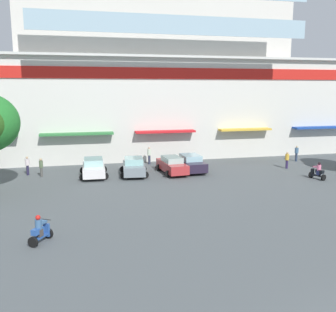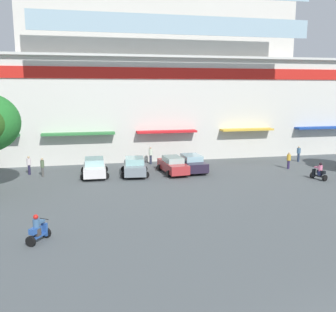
{
  "view_description": "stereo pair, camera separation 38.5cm",
  "coord_description": "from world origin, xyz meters",
  "px_view_note": "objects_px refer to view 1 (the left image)",
  "views": [
    {
      "loc": [
        -8.61,
        -7.59,
        7.5
      ],
      "look_at": [
        -2.37,
        18.99,
        2.57
      ],
      "focal_mm": 40.01,
      "sensor_mm": 36.0,
      "label": 1
    },
    {
      "loc": [
        -8.23,
        -7.67,
        7.5
      ],
      "look_at": [
        -2.37,
        18.99,
        2.57
      ],
      "focal_mm": 40.01,
      "sensor_mm": 36.0,
      "label": 2
    }
  ],
  "objects_px": {
    "parked_car_0": "(94,167)",
    "scooter_rider_0": "(40,231)",
    "parked_car_2": "(172,165)",
    "pedestrian_1": "(149,154)",
    "parked_car_1": "(134,167)",
    "pedestrian_0": "(41,166)",
    "pedestrian_4": "(27,165)",
    "scooter_rider_1": "(318,172)",
    "parked_car_3": "(191,163)",
    "pedestrian_2": "(287,159)",
    "pedestrian_3": "(297,153)"
  },
  "relations": [
    {
      "from": "pedestrian_0",
      "to": "parked_car_2",
      "type": "bearing_deg",
      "value": -5.98
    },
    {
      "from": "parked_car_2",
      "to": "pedestrian_4",
      "type": "height_order",
      "value": "pedestrian_4"
    },
    {
      "from": "scooter_rider_1",
      "to": "pedestrian_4",
      "type": "height_order",
      "value": "pedestrian_4"
    },
    {
      "from": "pedestrian_2",
      "to": "pedestrian_3",
      "type": "height_order",
      "value": "pedestrian_3"
    },
    {
      "from": "pedestrian_3",
      "to": "pedestrian_4",
      "type": "xyz_separation_m",
      "value": [
        -26.53,
        -0.3,
        0.02
      ]
    },
    {
      "from": "parked_car_2",
      "to": "pedestrian_0",
      "type": "relative_size",
      "value": 2.77
    },
    {
      "from": "pedestrian_1",
      "to": "pedestrian_2",
      "type": "relative_size",
      "value": 1.09
    },
    {
      "from": "parked_car_0",
      "to": "pedestrian_3",
      "type": "xyz_separation_m",
      "value": [
        20.9,
        2.19,
        0.13
      ]
    },
    {
      "from": "pedestrian_2",
      "to": "pedestrian_1",
      "type": "bearing_deg",
      "value": 157.65
    },
    {
      "from": "pedestrian_3",
      "to": "parked_car_1",
      "type": "bearing_deg",
      "value": -171.58
    },
    {
      "from": "scooter_rider_1",
      "to": "pedestrian_1",
      "type": "height_order",
      "value": "pedestrian_1"
    },
    {
      "from": "parked_car_0",
      "to": "pedestrian_2",
      "type": "distance_m",
      "value": 18.04
    },
    {
      "from": "parked_car_0",
      "to": "scooter_rider_0",
      "type": "distance_m",
      "value": 14.14
    },
    {
      "from": "pedestrian_1",
      "to": "parked_car_1",
      "type": "bearing_deg",
      "value": -115.63
    },
    {
      "from": "parked_car_2",
      "to": "scooter_rider_1",
      "type": "relative_size",
      "value": 3.09
    },
    {
      "from": "pedestrian_2",
      "to": "parked_car_3",
      "type": "bearing_deg",
      "value": 174.51
    },
    {
      "from": "parked_car_1",
      "to": "pedestrian_2",
      "type": "bearing_deg",
      "value": -1.71
    },
    {
      "from": "parked_car_0",
      "to": "scooter_rider_0",
      "type": "bearing_deg",
      "value": -102.66
    },
    {
      "from": "pedestrian_3",
      "to": "pedestrian_4",
      "type": "relative_size",
      "value": 0.98
    },
    {
      "from": "parked_car_0",
      "to": "pedestrian_4",
      "type": "bearing_deg",
      "value": 161.39
    },
    {
      "from": "scooter_rider_1",
      "to": "parked_car_1",
      "type": "bearing_deg",
      "value": 161.66
    },
    {
      "from": "parked_car_0",
      "to": "parked_car_1",
      "type": "xyz_separation_m",
      "value": [
        3.43,
        -0.4,
        -0.0
      ]
    },
    {
      "from": "parked_car_3",
      "to": "scooter_rider_0",
      "type": "bearing_deg",
      "value": -130.51
    },
    {
      "from": "parked_car_0",
      "to": "scooter_rider_1",
      "type": "relative_size",
      "value": 2.97
    },
    {
      "from": "scooter_rider_0",
      "to": "pedestrian_3",
      "type": "height_order",
      "value": "pedestrian_3"
    },
    {
      "from": "pedestrian_4",
      "to": "pedestrian_1",
      "type": "bearing_deg",
      "value": 11.79
    },
    {
      "from": "parked_car_1",
      "to": "scooter_rider_1",
      "type": "bearing_deg",
      "value": -18.34
    },
    {
      "from": "scooter_rider_0",
      "to": "pedestrian_4",
      "type": "xyz_separation_m",
      "value": [
        -2.53,
        15.69,
        0.33
      ]
    },
    {
      "from": "parked_car_2",
      "to": "pedestrian_4",
      "type": "relative_size",
      "value": 2.76
    },
    {
      "from": "parked_car_0",
      "to": "pedestrian_2",
      "type": "relative_size",
      "value": 2.78
    },
    {
      "from": "scooter_rider_1",
      "to": "pedestrian_2",
      "type": "height_order",
      "value": "pedestrian_2"
    },
    {
      "from": "scooter_rider_0",
      "to": "pedestrian_0",
      "type": "height_order",
      "value": "pedestrian_0"
    },
    {
      "from": "parked_car_2",
      "to": "pedestrian_1",
      "type": "height_order",
      "value": "pedestrian_1"
    },
    {
      "from": "parked_car_0",
      "to": "pedestrian_4",
      "type": "height_order",
      "value": "pedestrian_4"
    },
    {
      "from": "pedestrian_1",
      "to": "scooter_rider_1",
      "type": "bearing_deg",
      "value": -37.23
    },
    {
      "from": "parked_car_3",
      "to": "pedestrian_0",
      "type": "xyz_separation_m",
      "value": [
        -13.12,
        0.76,
        0.17
      ]
    },
    {
      "from": "scooter_rider_0",
      "to": "pedestrian_0",
      "type": "bearing_deg",
      "value": 95.02
    },
    {
      "from": "pedestrian_2",
      "to": "scooter_rider_1",
      "type": "bearing_deg",
      "value": -87.27
    },
    {
      "from": "parked_car_2",
      "to": "pedestrian_0",
      "type": "xyz_separation_m",
      "value": [
        -11.26,
        1.18,
        0.18
      ]
    },
    {
      "from": "pedestrian_0",
      "to": "pedestrian_2",
      "type": "relative_size",
      "value": 1.04
    },
    {
      "from": "parked_car_0",
      "to": "pedestrian_1",
      "type": "relative_size",
      "value": 2.54
    },
    {
      "from": "scooter_rider_1",
      "to": "parked_car_0",
      "type": "bearing_deg",
      "value": 163.78
    },
    {
      "from": "scooter_rider_0",
      "to": "scooter_rider_1",
      "type": "bearing_deg",
      "value": 21.7
    },
    {
      "from": "parked_car_2",
      "to": "pedestrian_1",
      "type": "bearing_deg",
      "value": 104.85
    },
    {
      "from": "pedestrian_1",
      "to": "pedestrian_2",
      "type": "distance_m",
      "value": 13.36
    },
    {
      "from": "parked_car_1",
      "to": "pedestrian_3",
      "type": "xyz_separation_m",
      "value": [
        17.47,
        2.59,
        0.13
      ]
    },
    {
      "from": "parked_car_1",
      "to": "parked_car_3",
      "type": "xyz_separation_m",
      "value": [
        5.31,
        0.46,
        -0.01
      ]
    },
    {
      "from": "parked_car_0",
      "to": "scooter_rider_0",
      "type": "relative_size",
      "value": 3.01
    },
    {
      "from": "parked_car_1",
      "to": "pedestrian_1",
      "type": "relative_size",
      "value": 2.39
    },
    {
      "from": "parked_car_0",
      "to": "parked_car_2",
      "type": "bearing_deg",
      "value": -2.96
    }
  ]
}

